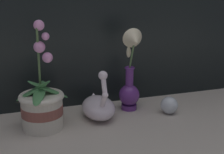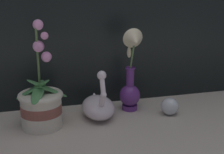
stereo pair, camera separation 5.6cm
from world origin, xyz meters
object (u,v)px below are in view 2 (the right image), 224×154
object	(u,v)px
glass_sphere	(170,106)
orchid_potted_plant	(41,104)
swan_figurine	(98,106)
blue_vase	(131,80)

from	to	relation	value
glass_sphere	orchid_potted_plant	bearing A→B (deg)	177.66
swan_figurine	blue_vase	world-z (taller)	blue_vase
glass_sphere	swan_figurine	bearing A→B (deg)	169.89
orchid_potted_plant	swan_figurine	world-z (taller)	orchid_potted_plant
blue_vase	glass_sphere	bearing A→B (deg)	-29.39
swan_figurine	glass_sphere	size ratio (longest dim) A/B	3.04
glass_sphere	blue_vase	bearing A→B (deg)	150.61
swan_figurine	glass_sphere	distance (m)	0.29
orchid_potted_plant	glass_sphere	world-z (taller)	orchid_potted_plant
blue_vase	orchid_potted_plant	bearing A→B (deg)	-170.91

